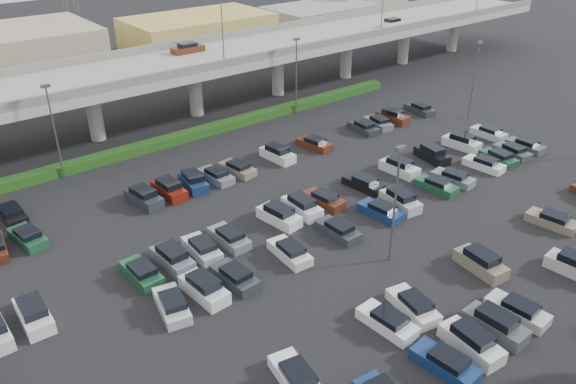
{
  "coord_description": "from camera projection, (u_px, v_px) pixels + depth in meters",
  "views": [
    {
      "loc": [
        -30.53,
        -32.93,
        27.17
      ],
      "look_at": [
        -1.51,
        3.68,
        2.0
      ],
      "focal_mm": 35.0,
      "sensor_mm": 36.0,
      "label": 1
    }
  ],
  "objects": [
    {
      "name": "ground",
      "position": [
        325.0,
        221.0,
        52.3
      ],
      "size": [
        280.0,
        280.0,
        0.0
      ],
      "primitive_type": "plane",
      "color": "black"
    },
    {
      "name": "hedge",
      "position": [
        191.0,
        135.0,
        69.29
      ],
      "size": [
        66.0,
        1.6,
        1.1
      ],
      "primitive_type": "cube",
      "color": "#153C11",
      "rests_on": "ground"
    },
    {
      "name": "overpass",
      "position": [
        157.0,
        71.0,
        70.96
      ],
      "size": [
        150.0,
        13.0,
        15.8
      ],
      "color": "#9A9B92",
      "rests_on": "ground"
    },
    {
      "name": "parked_cars",
      "position": [
        349.0,
        230.0,
        49.72
      ],
      "size": [
        63.03,
        41.57,
        1.67
      ],
      "color": "maroon",
      "rests_on": "ground"
    },
    {
      "name": "light_poles",
      "position": [
        276.0,
        165.0,
        48.46
      ],
      "size": [
        66.9,
        48.38,
        10.3
      ],
      "color": "#4F4E54",
      "rests_on": "ground"
    },
    {
      "name": "distant_buildings",
      "position": [
        147.0,
        39.0,
        99.94
      ],
      "size": [
        138.0,
        24.0,
        9.0
      ],
      "color": "gray",
      "rests_on": "ground"
    }
  ]
}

